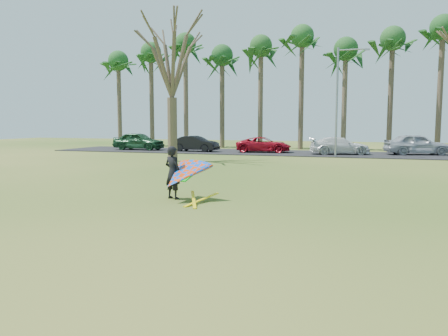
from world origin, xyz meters
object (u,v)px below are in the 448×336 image
(streetlight, at_px, (339,97))
(car_2, at_px, (264,145))
(car_0, at_px, (139,141))
(bare_tree_left, at_px, (171,55))
(kite_flyer, at_px, (181,175))
(car_1, at_px, (196,144))
(car_3, at_px, (340,146))
(car_4, at_px, (417,144))

(streetlight, distance_m, car_2, 7.91)
(car_0, relative_size, car_2, 1.03)
(bare_tree_left, xyz_separation_m, kite_flyer, (6.60, -13.29, -6.06))
(car_1, distance_m, car_3, 12.22)
(car_4, bearing_deg, streetlight, 109.38)
(car_1, relative_size, car_4, 0.85)
(car_2, xyz_separation_m, car_3, (6.30, -0.49, 0.04))
(streetlight, height_order, car_2, streetlight)
(car_1, bearing_deg, car_0, 89.25)
(car_0, xyz_separation_m, car_1, (5.87, -0.42, -0.13))
(bare_tree_left, height_order, car_2, bare_tree_left)
(car_0, bearing_deg, kite_flyer, -148.03)
(car_4, height_order, kite_flyer, kite_flyer)
(car_2, relative_size, car_4, 0.96)
(bare_tree_left, height_order, car_3, bare_tree_left)
(bare_tree_left, height_order, kite_flyer, bare_tree_left)
(car_2, height_order, car_4, car_4)
(streetlight, bearing_deg, car_0, 172.19)
(car_3, xyz_separation_m, car_4, (5.75, 1.54, 0.14))
(streetlight, relative_size, car_3, 1.71)
(bare_tree_left, bearing_deg, car_1, 102.95)
(streetlight, xyz_separation_m, car_1, (-12.24, 2.06, -3.73))
(car_4, relative_size, kite_flyer, 2.02)
(car_2, height_order, car_3, car_3)
(kite_flyer, bearing_deg, car_3, 81.17)
(car_1, xyz_separation_m, car_2, (5.91, 0.83, -0.03))
(bare_tree_left, xyz_separation_m, streetlight, (10.16, 7.00, -2.45))
(car_4, distance_m, kite_flyer, 25.95)
(car_1, bearing_deg, kite_flyer, -155.41)
(bare_tree_left, bearing_deg, car_0, 129.98)
(car_0, xyz_separation_m, kite_flyer, (14.55, -22.78, -0.02))
(kite_flyer, bearing_deg, streetlight, 80.06)
(bare_tree_left, relative_size, car_3, 2.07)
(car_3, height_order, kite_flyer, kite_flyer)
(streetlight, distance_m, kite_flyer, 20.92)
(car_0, xyz_separation_m, car_3, (18.08, -0.08, -0.13))
(bare_tree_left, relative_size, car_1, 2.36)
(streetlight, distance_m, car_1, 12.96)
(car_0, height_order, car_2, car_0)
(car_3, bearing_deg, streetlight, 165.45)
(bare_tree_left, distance_m, kite_flyer, 16.03)
(car_0, distance_m, car_1, 5.88)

